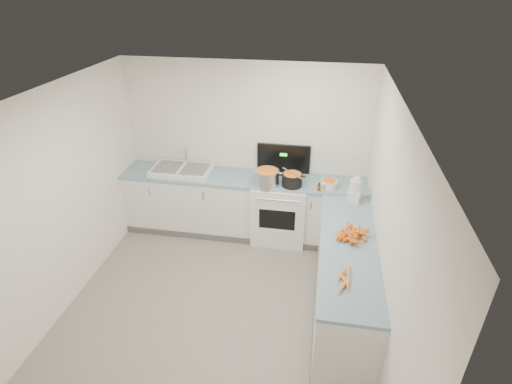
% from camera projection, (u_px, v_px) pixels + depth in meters
% --- Properties ---
extents(floor, '(3.50, 4.00, 0.00)m').
position_uv_depth(floor, '(215.00, 313.00, 4.66)').
color(floor, gray).
rests_on(floor, ground).
extents(ceiling, '(3.50, 4.00, 0.00)m').
position_uv_depth(ceiling, '(200.00, 103.00, 3.45)').
color(ceiling, white).
rests_on(ceiling, ground).
extents(wall_back, '(3.50, 0.00, 2.50)m').
position_uv_depth(wall_back, '(246.00, 149.00, 5.78)').
color(wall_back, white).
rests_on(wall_back, ground).
extents(wall_left, '(0.00, 4.00, 2.50)m').
position_uv_depth(wall_left, '(52.00, 208.00, 4.32)').
color(wall_left, white).
rests_on(wall_left, ground).
extents(wall_right, '(0.00, 4.00, 2.50)m').
position_uv_depth(wall_right, '(386.00, 241.00, 3.79)').
color(wall_right, white).
rests_on(wall_right, ground).
extents(counter_back, '(3.50, 0.62, 0.94)m').
position_uv_depth(counter_back, '(243.00, 205.00, 5.90)').
color(counter_back, white).
rests_on(counter_back, ground).
extents(counter_right, '(0.62, 2.20, 0.94)m').
position_uv_depth(counter_right, '(345.00, 279.00, 4.47)').
color(counter_right, white).
rests_on(counter_right, ground).
extents(stove, '(0.76, 0.65, 1.36)m').
position_uv_depth(stove, '(280.00, 209.00, 5.80)').
color(stove, white).
rests_on(stove, ground).
extents(sink, '(0.86, 0.52, 0.31)m').
position_uv_depth(sink, '(182.00, 170.00, 5.79)').
color(sink, white).
rests_on(sink, counter_back).
extents(steel_pot, '(0.40, 0.40, 0.24)m').
position_uv_depth(steel_pot, '(267.00, 178.00, 5.42)').
color(steel_pot, silver).
rests_on(steel_pot, stove).
extents(black_pot, '(0.29, 0.29, 0.20)m').
position_uv_depth(black_pot, '(292.00, 180.00, 5.41)').
color(black_pot, black).
rests_on(black_pot, stove).
extents(wooden_spoon, '(0.30, 0.32, 0.02)m').
position_uv_depth(wooden_spoon, '(292.00, 173.00, 5.36)').
color(wooden_spoon, '#AD7A47').
rests_on(wooden_spoon, black_pot).
extents(mixing_bowl, '(0.23, 0.23, 0.10)m').
position_uv_depth(mixing_bowl, '(329.00, 184.00, 5.38)').
color(mixing_bowl, white).
rests_on(mixing_bowl, counter_back).
extents(extract_bottle, '(0.04, 0.04, 0.09)m').
position_uv_depth(extract_bottle, '(319.00, 187.00, 5.30)').
color(extract_bottle, '#593319').
rests_on(extract_bottle, counter_back).
extents(spice_jar, '(0.05, 0.05, 0.09)m').
position_uv_depth(spice_jar, '(323.00, 188.00, 5.30)').
color(spice_jar, '#E5B266').
rests_on(spice_jar, counter_back).
extents(food_processor, '(0.20, 0.22, 0.32)m').
position_uv_depth(food_processor, '(355.00, 191.00, 5.03)').
color(food_processor, white).
rests_on(food_processor, counter_right).
extents(carrot_pile, '(0.36, 0.49, 0.09)m').
position_uv_depth(carrot_pile, '(352.00, 234.00, 4.36)').
color(carrot_pile, orange).
rests_on(carrot_pile, counter_right).
extents(peeled_carrots, '(0.15, 0.42, 0.04)m').
position_uv_depth(peeled_carrots, '(345.00, 281.00, 3.73)').
color(peeled_carrots, orange).
rests_on(peeled_carrots, counter_right).
extents(peelings, '(0.20, 0.28, 0.01)m').
position_uv_depth(peelings, '(168.00, 166.00, 5.81)').
color(peelings, tan).
rests_on(peelings, sink).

